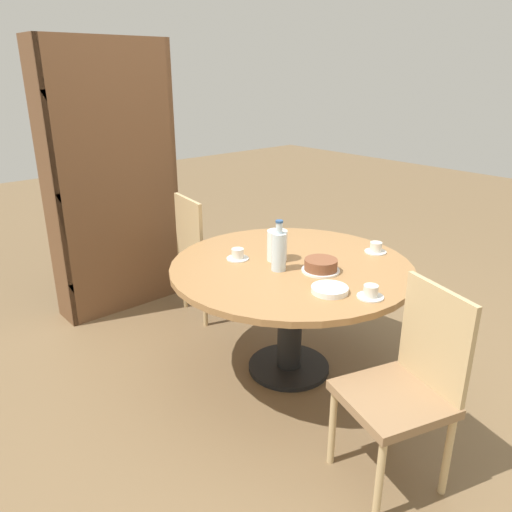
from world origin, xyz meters
name	(u,v)px	position (x,y,z in m)	size (l,w,h in m)	color
ground_plane	(289,368)	(0.00, 0.00, 0.00)	(14.00, 14.00, 0.00)	brown
dining_table	(291,284)	(0.00, 0.00, 0.59)	(1.42, 1.42, 0.71)	black
chair_a	(206,253)	(0.08, 0.97, 0.49)	(0.48, 0.48, 0.93)	tan
chair_b	(406,384)	(-0.23, -0.95, 0.49)	(0.53, 0.53, 0.93)	tan
bookshelf	(115,189)	(-0.32, 1.55, 0.94)	(0.96, 0.28, 1.99)	brown
coffee_pot	(277,244)	(-0.01, 0.11, 0.81)	(0.12, 0.12, 0.22)	white
water_bottle	(279,250)	(-0.12, -0.01, 0.83)	(0.08, 0.08, 0.29)	silver
cake_main	(321,266)	(0.05, -0.19, 0.75)	(0.22, 0.22, 0.07)	white
cup_a	(238,255)	(-0.18, 0.27, 0.74)	(0.13, 0.13, 0.07)	silver
cup_b	(371,293)	(-0.02, -0.58, 0.74)	(0.13, 0.13, 0.07)	silver
cup_c	(376,248)	(0.54, -0.20, 0.74)	(0.13, 0.13, 0.07)	silver
plate_stack	(330,290)	(-0.13, -0.40, 0.73)	(0.19, 0.19, 0.03)	white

